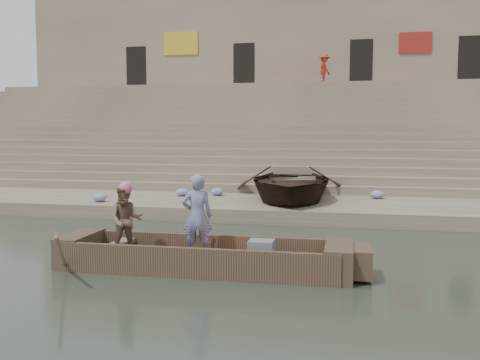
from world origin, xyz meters
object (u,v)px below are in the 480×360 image
(standing_man, at_px, (197,216))
(television, at_px, (261,251))
(pedestrian, at_px, (324,69))
(main_rowboat, at_px, (203,264))
(rowing_man, at_px, (126,221))
(beached_rowboat, at_px, (290,183))

(standing_man, xyz_separation_m, television, (1.26, -0.12, -0.60))
(standing_man, distance_m, pedestrian, 21.90)
(main_rowboat, bearing_deg, standing_man, 141.61)
(standing_man, bearing_deg, television, 157.98)
(rowing_man, height_order, television, rowing_man)
(beached_rowboat, xyz_separation_m, pedestrian, (0.37, 13.89, 5.10))
(standing_man, height_order, pedestrian, pedestrian)
(television, bearing_deg, standing_man, 174.73)
(main_rowboat, height_order, pedestrian, pedestrian)
(television, height_order, pedestrian, pedestrian)
(standing_man, distance_m, beached_rowboat, 7.44)
(television, bearing_deg, beached_rowboat, 92.27)
(main_rowboat, xyz_separation_m, television, (1.11, 0.00, 0.31))
(rowing_man, relative_size, pedestrian, 0.80)
(standing_man, bearing_deg, main_rowboat, 124.85)
(standing_man, bearing_deg, pedestrian, -110.35)
(main_rowboat, bearing_deg, television, 0.00)
(television, bearing_deg, pedestrian, 89.79)
(beached_rowboat, bearing_deg, standing_man, -102.72)
(standing_man, relative_size, beached_rowboat, 0.30)
(rowing_man, xyz_separation_m, television, (2.65, 0.05, -0.49))
(standing_man, relative_size, rowing_man, 1.16)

